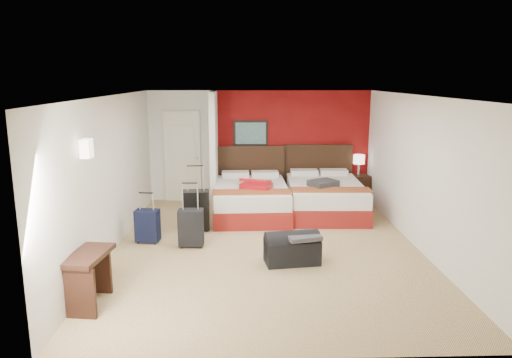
{
  "coord_description": "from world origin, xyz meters",
  "views": [
    {
      "loc": [
        -0.42,
        -7.58,
        2.78
      ],
      "look_at": [
        -0.15,
        0.8,
        1.0
      ],
      "focal_mm": 33.61,
      "sensor_mm": 36.0,
      "label": 1
    }
  ],
  "objects_px": {
    "bed_left": "(251,200)",
    "bed_right": "(325,198)",
    "desk": "(89,279)",
    "suitcase_navy": "(148,227)",
    "nightstand": "(358,188)",
    "duffel_bag": "(292,250)",
    "suitcase_black": "(196,211)",
    "suitcase_charcoal": "(191,229)",
    "red_suitcase_open": "(256,184)",
    "table_lamp": "(359,165)"
  },
  "relations": [
    {
      "from": "red_suitcase_open",
      "to": "bed_right",
      "type": "bearing_deg",
      "value": 29.09
    },
    {
      "from": "red_suitcase_open",
      "to": "table_lamp",
      "type": "height_order",
      "value": "table_lamp"
    },
    {
      "from": "desk",
      "to": "suitcase_navy",
      "type": "bearing_deg",
      "value": 90.75
    },
    {
      "from": "bed_left",
      "to": "suitcase_navy",
      "type": "distance_m",
      "value": 2.42
    },
    {
      "from": "bed_left",
      "to": "suitcase_black",
      "type": "relative_size",
      "value": 2.91
    },
    {
      "from": "suitcase_navy",
      "to": "duffel_bag",
      "type": "xyz_separation_m",
      "value": [
        2.38,
        -1.01,
        -0.07
      ]
    },
    {
      "from": "suitcase_charcoal",
      "to": "suitcase_navy",
      "type": "relative_size",
      "value": 1.12
    },
    {
      "from": "nightstand",
      "to": "duffel_bag",
      "type": "relative_size",
      "value": 0.77
    },
    {
      "from": "nightstand",
      "to": "suitcase_navy",
      "type": "height_order",
      "value": "nightstand"
    },
    {
      "from": "desk",
      "to": "suitcase_black",
      "type": "bearing_deg",
      "value": 77.93
    },
    {
      "from": "suitcase_black",
      "to": "suitcase_charcoal",
      "type": "height_order",
      "value": "suitcase_black"
    },
    {
      "from": "desk",
      "to": "red_suitcase_open",
      "type": "bearing_deg",
      "value": 67.82
    },
    {
      "from": "bed_right",
      "to": "suitcase_navy",
      "type": "relative_size",
      "value": 3.93
    },
    {
      "from": "nightstand",
      "to": "suitcase_charcoal",
      "type": "relative_size",
      "value": 1.03
    },
    {
      "from": "suitcase_charcoal",
      "to": "bed_right",
      "type": "bearing_deg",
      "value": 37.54
    },
    {
      "from": "duffel_bag",
      "to": "bed_left",
      "type": "bearing_deg",
      "value": 94.32
    },
    {
      "from": "bed_left",
      "to": "red_suitcase_open",
      "type": "xyz_separation_m",
      "value": [
        0.1,
        -0.1,
        0.37
      ]
    },
    {
      "from": "bed_left",
      "to": "suitcase_charcoal",
      "type": "distance_m",
      "value": 2.11
    },
    {
      "from": "table_lamp",
      "to": "suitcase_black",
      "type": "height_order",
      "value": "table_lamp"
    },
    {
      "from": "red_suitcase_open",
      "to": "nightstand",
      "type": "bearing_deg",
      "value": 46.94
    },
    {
      "from": "suitcase_charcoal",
      "to": "desk",
      "type": "relative_size",
      "value": 0.75
    },
    {
      "from": "red_suitcase_open",
      "to": "suitcase_charcoal",
      "type": "relative_size",
      "value": 1.32
    },
    {
      "from": "desk",
      "to": "duffel_bag",
      "type": "bearing_deg",
      "value": 33.61
    },
    {
      "from": "duffel_bag",
      "to": "table_lamp",
      "type": "bearing_deg",
      "value": 54.73
    },
    {
      "from": "bed_left",
      "to": "bed_right",
      "type": "distance_m",
      "value": 1.54
    },
    {
      "from": "bed_left",
      "to": "desk",
      "type": "height_order",
      "value": "desk"
    },
    {
      "from": "bed_right",
      "to": "red_suitcase_open",
      "type": "height_order",
      "value": "red_suitcase_open"
    },
    {
      "from": "suitcase_navy",
      "to": "duffel_bag",
      "type": "bearing_deg",
      "value": -14.55
    },
    {
      "from": "suitcase_navy",
      "to": "desk",
      "type": "bearing_deg",
      "value": -88.42
    },
    {
      "from": "duffel_bag",
      "to": "suitcase_charcoal",
      "type": "bearing_deg",
      "value": 146.28
    },
    {
      "from": "bed_left",
      "to": "red_suitcase_open",
      "type": "distance_m",
      "value": 0.39
    },
    {
      "from": "suitcase_black",
      "to": "suitcase_navy",
      "type": "xyz_separation_m",
      "value": [
        -0.77,
        -0.63,
        -0.09
      ]
    },
    {
      "from": "suitcase_charcoal",
      "to": "desk",
      "type": "height_order",
      "value": "desk"
    },
    {
      "from": "suitcase_charcoal",
      "to": "red_suitcase_open",
      "type": "bearing_deg",
      "value": 57.44
    },
    {
      "from": "red_suitcase_open",
      "to": "desk",
      "type": "bearing_deg",
      "value": -98.47
    },
    {
      "from": "suitcase_navy",
      "to": "table_lamp",
      "type": "bearing_deg",
      "value": 40.22
    },
    {
      "from": "bed_left",
      "to": "desk",
      "type": "distance_m",
      "value": 4.43
    },
    {
      "from": "nightstand",
      "to": "suitcase_black",
      "type": "xyz_separation_m",
      "value": [
        -3.48,
        -2.0,
        0.05
      ]
    },
    {
      "from": "bed_left",
      "to": "suitcase_navy",
      "type": "relative_size",
      "value": 3.86
    },
    {
      "from": "nightstand",
      "to": "duffel_bag",
      "type": "distance_m",
      "value": 4.1
    },
    {
      "from": "red_suitcase_open",
      "to": "nightstand",
      "type": "relative_size",
      "value": 1.28
    },
    {
      "from": "table_lamp",
      "to": "suitcase_navy",
      "type": "xyz_separation_m",
      "value": [
        -4.26,
        -2.63,
        -0.58
      ]
    },
    {
      "from": "suitcase_navy",
      "to": "desk",
      "type": "relative_size",
      "value": 0.67
    },
    {
      "from": "bed_left",
      "to": "suitcase_black",
      "type": "height_order",
      "value": "suitcase_black"
    },
    {
      "from": "bed_left",
      "to": "duffel_bag",
      "type": "xyz_separation_m",
      "value": [
        0.57,
        -2.62,
        -0.11
      ]
    },
    {
      "from": "nightstand",
      "to": "duffel_bag",
      "type": "bearing_deg",
      "value": -124.71
    },
    {
      "from": "nightstand",
      "to": "suitcase_black",
      "type": "bearing_deg",
      "value": -157.57
    },
    {
      "from": "red_suitcase_open",
      "to": "duffel_bag",
      "type": "xyz_separation_m",
      "value": [
        0.47,
        -2.52,
        -0.48
      ]
    },
    {
      "from": "red_suitcase_open",
      "to": "table_lamp",
      "type": "distance_m",
      "value": 2.61
    },
    {
      "from": "red_suitcase_open",
      "to": "bed_left",
      "type": "bearing_deg",
      "value": 156.37
    }
  ]
}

